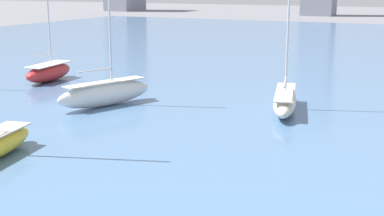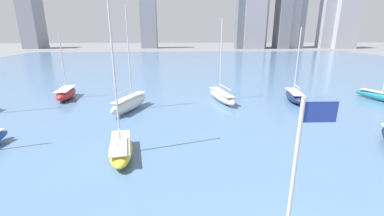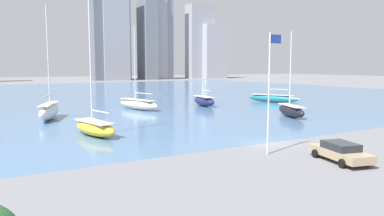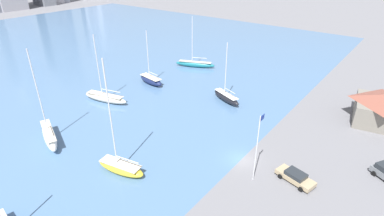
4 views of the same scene
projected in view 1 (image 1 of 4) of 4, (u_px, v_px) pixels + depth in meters
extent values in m
cube|color=#4C7099|center=(355.00, 57.00, 79.02)|extent=(180.00, 140.00, 0.00)
ellipsoid|color=white|center=(105.00, 94.00, 47.14)|extent=(5.04, 9.49, 2.17)
cube|color=beige|center=(105.00, 82.00, 46.90)|extent=(4.13, 7.78, 0.10)
cube|color=#2D2D33|center=(106.00, 100.00, 47.27)|extent=(0.77, 1.65, 0.98)
cylinder|color=silver|center=(109.00, 5.00, 45.87)|extent=(0.18, 0.18, 13.15)
cylinder|color=silver|center=(95.00, 71.00, 45.97)|extent=(1.37, 3.23, 0.14)
ellipsoid|color=beige|center=(285.00, 101.00, 45.19)|extent=(4.30, 10.24, 1.70)
cube|color=beige|center=(285.00, 92.00, 45.00)|extent=(3.53, 8.39, 0.10)
cube|color=#2D2D33|center=(285.00, 107.00, 45.29)|extent=(0.59, 1.80, 0.76)
cylinder|color=silver|center=(288.00, 18.00, 44.33)|extent=(0.18, 0.18, 12.15)
cylinder|color=silver|center=(285.00, 82.00, 43.24)|extent=(1.27, 4.56, 0.14)
ellipsoid|color=#B72828|center=(49.00, 73.00, 59.15)|extent=(3.29, 7.77, 1.92)
cube|color=silver|center=(48.00, 64.00, 58.95)|extent=(2.70, 6.37, 0.10)
cube|color=#2D2D33|center=(49.00, 77.00, 59.27)|extent=(0.30, 1.37, 0.86)
cylinder|color=silver|center=(49.00, 22.00, 58.41)|extent=(0.18, 0.18, 9.19)
cylinder|color=silver|center=(43.00, 55.00, 57.91)|extent=(0.44, 2.81, 0.14)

